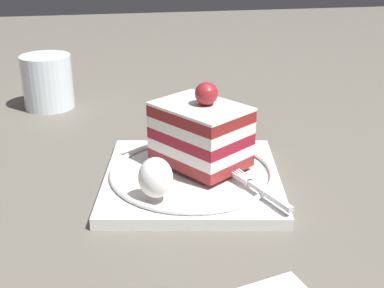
{
  "coord_description": "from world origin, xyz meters",
  "views": [
    {
      "loc": [
        0.51,
        -0.11,
        0.26
      ],
      "look_at": [
        0.02,
        -0.02,
        0.05
      ],
      "focal_mm": 47.74,
      "sensor_mm": 36.0,
      "label": 1
    }
  ],
  "objects_px": {
    "fork": "(253,185)",
    "drink_glass_near": "(48,85)",
    "dessert_plate": "(192,177)",
    "whipped_cream_dollop": "(156,178)",
    "cake_slice": "(201,133)"
  },
  "relations": [
    {
      "from": "dessert_plate",
      "to": "drink_glass_near",
      "type": "bearing_deg",
      "value": -149.49
    },
    {
      "from": "dessert_plate",
      "to": "drink_glass_near",
      "type": "distance_m",
      "value": 0.34
    },
    {
      "from": "dessert_plate",
      "to": "fork",
      "type": "xyz_separation_m",
      "value": [
        0.05,
        0.05,
        0.01
      ]
    },
    {
      "from": "cake_slice",
      "to": "whipped_cream_dollop",
      "type": "xyz_separation_m",
      "value": [
        0.07,
        -0.06,
        -0.01
      ]
    },
    {
      "from": "fork",
      "to": "drink_glass_near",
      "type": "distance_m",
      "value": 0.42
    },
    {
      "from": "whipped_cream_dollop",
      "to": "drink_glass_near",
      "type": "bearing_deg",
      "value": -159.69
    },
    {
      "from": "fork",
      "to": "drink_glass_near",
      "type": "bearing_deg",
      "value": -146.59
    },
    {
      "from": "dessert_plate",
      "to": "whipped_cream_dollop",
      "type": "relative_size",
      "value": 5.39
    },
    {
      "from": "cake_slice",
      "to": "drink_glass_near",
      "type": "relative_size",
      "value": 1.48
    },
    {
      "from": "cake_slice",
      "to": "whipped_cream_dollop",
      "type": "height_order",
      "value": "cake_slice"
    },
    {
      "from": "drink_glass_near",
      "to": "fork",
      "type": "bearing_deg",
      "value": 33.41
    },
    {
      "from": "dessert_plate",
      "to": "whipped_cream_dollop",
      "type": "bearing_deg",
      "value": -40.36
    },
    {
      "from": "whipped_cream_dollop",
      "to": "drink_glass_near",
      "type": "distance_m",
      "value": 0.37
    },
    {
      "from": "dessert_plate",
      "to": "cake_slice",
      "type": "distance_m",
      "value": 0.05
    },
    {
      "from": "drink_glass_near",
      "to": "cake_slice",
      "type": "bearing_deg",
      "value": 33.88
    }
  ]
}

